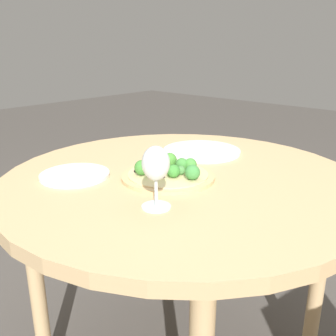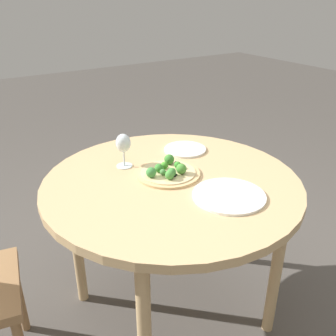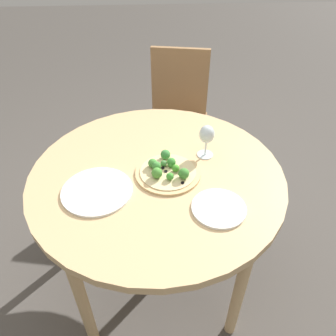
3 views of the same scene
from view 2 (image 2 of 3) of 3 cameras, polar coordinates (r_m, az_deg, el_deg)
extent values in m
plane|color=#4C4742|center=(1.99, 0.46, -21.07)|extent=(12.00, 12.00, 0.00)
cylinder|color=tan|center=(1.54, 0.56, -2.33)|extent=(1.06, 1.06, 0.04)
cylinder|color=tan|center=(1.74, 16.16, -14.61)|extent=(0.05, 0.05, 0.71)
cylinder|color=tan|center=(1.87, -13.77, -10.92)|extent=(0.05, 0.05, 0.71)
cylinder|color=tan|center=(2.12, 3.01, -5.40)|extent=(0.05, 0.05, 0.71)
cylinder|color=#997047|center=(1.89, -21.72, -17.64)|extent=(0.04, 0.04, 0.41)
cylinder|color=tan|center=(1.57, 0.00, -0.82)|extent=(0.27, 0.27, 0.01)
cylinder|color=beige|center=(1.57, 0.00, -0.59)|extent=(0.23, 0.23, 0.00)
sphere|color=#3D912F|center=(1.59, 1.48, 0.47)|extent=(0.03, 0.03, 0.03)
sphere|color=#3D863E|center=(1.51, -2.59, -0.67)|extent=(0.04, 0.04, 0.04)
sphere|color=#3F8B32|center=(1.56, -1.04, -0.15)|extent=(0.02, 0.02, 0.02)
sphere|color=#408639|center=(1.52, 0.43, -0.68)|extent=(0.04, 0.04, 0.04)
sphere|color=#448D39|center=(1.50, 0.25, -1.06)|extent=(0.04, 0.04, 0.04)
sphere|color=#3B8633|center=(1.55, -1.40, -0.01)|extent=(0.04, 0.04, 0.04)
sphere|color=#498E34|center=(1.54, 2.01, -0.11)|extent=(0.04, 0.04, 0.04)
sphere|color=#488240|center=(1.53, -0.79, -0.62)|extent=(0.03, 0.03, 0.03)
sphere|color=#3D8232|center=(1.63, 0.18, 1.34)|extent=(0.04, 0.04, 0.04)
sphere|color=#46982C|center=(1.58, -0.56, 0.41)|extent=(0.03, 0.03, 0.03)
cylinder|color=black|center=(1.54, -0.19, -0.91)|extent=(0.01, 0.01, 0.00)
cylinder|color=black|center=(1.59, -1.13, -0.10)|extent=(0.01, 0.01, 0.00)
cylinder|color=black|center=(1.64, 1.26, 0.87)|extent=(0.01, 0.01, 0.00)
cylinder|color=black|center=(1.53, 0.99, -1.22)|extent=(0.01, 0.01, 0.00)
cylinder|color=black|center=(1.56, 0.29, -0.55)|extent=(0.01, 0.01, 0.00)
cylinder|color=black|center=(1.53, 1.20, -1.05)|extent=(0.01, 0.01, 0.00)
cylinder|color=silver|center=(1.66, -6.65, 0.34)|extent=(0.07, 0.07, 0.00)
cylinder|color=silver|center=(1.64, -6.71, 1.43)|extent=(0.01, 0.01, 0.07)
ellipsoid|color=silver|center=(1.61, -6.84, 3.80)|extent=(0.06, 0.06, 0.08)
cylinder|color=white|center=(1.43, 9.27, -4.16)|extent=(0.28, 0.28, 0.01)
cylinder|color=white|center=(1.81, 2.61, 2.87)|extent=(0.20, 0.20, 0.01)
camera|label=1|loc=(1.97, -30.77, 12.32)|focal=40.00mm
camera|label=3|loc=(2.12, 28.51, 27.73)|focal=35.00mm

